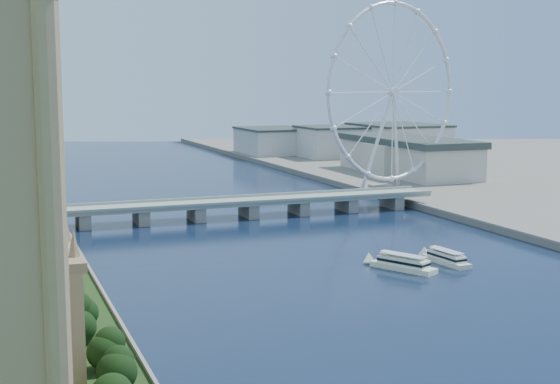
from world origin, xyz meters
TOP-DOWN VIEW (x-y plane):
  - parliament_range at (-128.00, 170.00)m, footprint 24.00×200.00m
  - big_ben at (-128.00, 278.00)m, footprint 20.02×20.02m
  - westminster_bridge at (0.00, 300.00)m, footprint 220.00×22.00m
  - london_eye at (119.98, 355.08)m, footprint 113.60×39.12m
  - county_hall at (175.00, 430.00)m, footprint 54.00×144.00m
  - city_skyline at (39.22, 560.08)m, footprint 505.00×280.00m
  - tour_boat_near at (18.01, 159.77)m, footprint 20.97×30.45m
  - tour_boat_far at (40.19, 163.18)m, footprint 9.88×27.90m

SIDE VIEW (x-z plane):
  - county_hall at x=175.00m, z-range -17.50..17.50m
  - tour_boat_near at x=18.01m, z-range -3.35..3.35m
  - tour_boat_far at x=40.19m, z-range -3.00..3.00m
  - westminster_bridge at x=0.00m, z-range 1.88..11.38m
  - city_skyline at x=39.22m, z-range 0.96..32.96m
  - parliament_range at x=-128.00m, z-range -16.52..53.48m
  - big_ben at x=-128.00m, z-range 11.57..121.57m
  - london_eye at x=119.98m, z-range 5.37..129.67m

